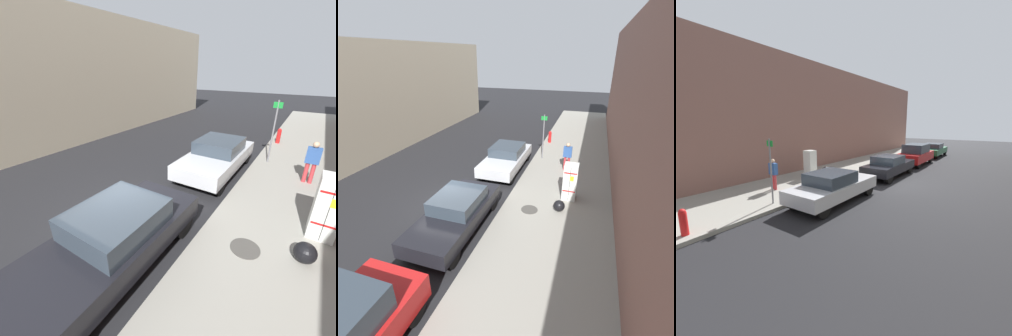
% 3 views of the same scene
% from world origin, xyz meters
% --- Properties ---
extents(ground_plane, '(80.00, 80.00, 0.00)m').
position_xyz_m(ground_plane, '(0.00, 0.00, 0.00)').
color(ground_plane, black).
extents(sidewalk_slab, '(4.54, 44.00, 0.15)m').
position_xyz_m(sidewalk_slab, '(-4.49, 0.00, 0.07)').
color(sidewalk_slab, gray).
rests_on(sidewalk_slab, ground).
extents(building_facade_near, '(1.67, 39.60, 7.85)m').
position_xyz_m(building_facade_near, '(-7.59, 0.00, 3.93)').
color(building_facade_near, '#7F564C').
rests_on(building_facade_near, ground).
extents(discarded_refrigerator, '(0.60, 0.61, 1.67)m').
position_xyz_m(discarded_refrigerator, '(-4.87, -2.14, 0.98)').
color(discarded_refrigerator, silver).
rests_on(discarded_refrigerator, sidewalk_slab).
extents(manhole_cover, '(0.70, 0.70, 0.02)m').
position_xyz_m(manhole_cover, '(-3.41, -0.61, 0.15)').
color(manhole_cover, '#47443F').
rests_on(manhole_cover, sidewalk_slab).
extents(street_sign_post, '(0.36, 0.07, 2.74)m').
position_xyz_m(street_sign_post, '(-2.76, -6.64, 1.67)').
color(street_sign_post, slate).
rests_on(street_sign_post, sidewalk_slab).
extents(fire_hydrant, '(0.22, 0.22, 0.84)m').
position_xyz_m(fire_hydrant, '(-2.66, -9.94, 0.58)').
color(fire_hydrant, red).
rests_on(fire_hydrant, sidewalk_slab).
extents(trash_bag, '(0.47, 0.47, 0.47)m').
position_xyz_m(trash_bag, '(-4.60, -0.94, 0.38)').
color(trash_bag, black).
rests_on(trash_bag, sidewalk_slab).
extents(pedestrian_walking_far, '(0.46, 0.22, 1.59)m').
position_xyz_m(pedestrian_walking_far, '(-4.39, -5.30, 1.05)').
color(pedestrian_walking_far, '#B73338').
rests_on(pedestrian_walking_far, sidewalk_slab).
extents(parked_sedan_silver, '(1.88, 4.60, 1.40)m').
position_xyz_m(parked_sedan_silver, '(-1.04, -4.66, 0.73)').
color(parked_sedan_silver, silver).
rests_on(parked_sedan_silver, ground).
extents(parked_sedan_dark, '(1.82, 4.73, 1.42)m').
position_xyz_m(parked_sedan_dark, '(-1.04, 1.32, 0.75)').
color(parked_sedan_dark, black).
rests_on(parked_sedan_dark, ground).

